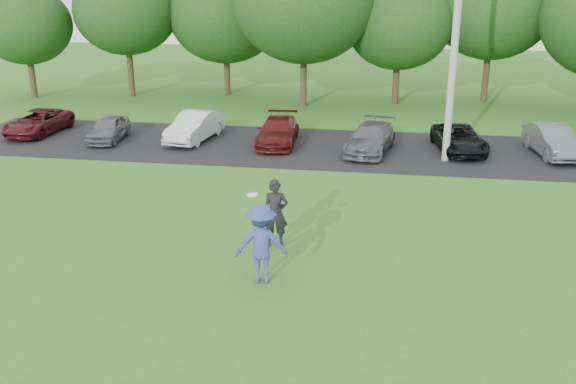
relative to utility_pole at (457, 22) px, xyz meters
name	(u,v)px	position (x,y,z in m)	size (l,w,h in m)	color
ground	(265,293)	(-4.98, -11.85, -5.34)	(100.00, 100.00, 0.00)	#34661D
parking_lot	(323,148)	(-4.98, 1.15, -5.32)	(32.00, 6.50, 0.03)	black
utility_pole	(457,22)	(0.00, 0.00, 0.00)	(0.28, 0.28, 10.67)	#A5A39F
frisbee_player	(262,244)	(-5.16, -11.26, -4.35)	(1.37, 0.92, 2.34)	#334390
camera_bystander	(276,213)	(-5.20, -9.10, -4.39)	(0.73, 0.53, 1.88)	black
parked_cars	(323,134)	(-5.01, 1.24, -4.74)	(28.06, 4.78, 1.24)	#4B1019
tree_row	(372,13)	(-3.46, 10.91, -0.43)	(42.39, 9.85, 8.64)	#38281C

